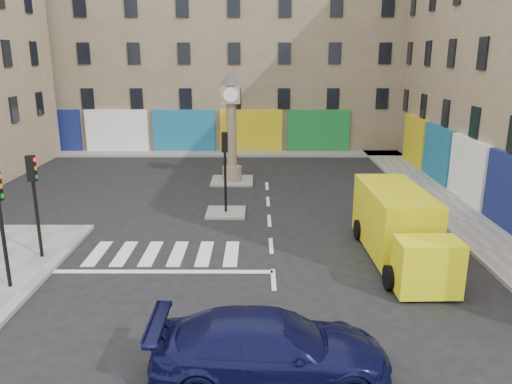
{
  "coord_description": "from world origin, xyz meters",
  "views": [
    {
      "loc": [
        -0.53,
        -14.07,
        7.21
      ],
      "look_at": [
        -0.59,
        4.61,
        2.0
      ],
      "focal_mm": 35.0,
      "sensor_mm": 36.0,
      "label": 1
    }
  ],
  "objects_px": {
    "clock_pillar": "(231,121)",
    "traffic_light_left_far": "(34,190)",
    "navy_sedan": "(270,348)",
    "traffic_light_left_near": "(0,211)",
    "yellow_van": "(399,226)",
    "traffic_light_island": "(225,159)"
  },
  "relations": [
    {
      "from": "clock_pillar",
      "to": "traffic_light_left_far",
      "type": "bearing_deg",
      "value": -118.94
    },
    {
      "from": "traffic_light_left_far",
      "to": "navy_sedan",
      "type": "relative_size",
      "value": 0.68
    },
    {
      "from": "clock_pillar",
      "to": "navy_sedan",
      "type": "xyz_separation_m",
      "value": [
        1.77,
        -18.17,
        -2.76
      ]
    },
    {
      "from": "traffic_light_left_near",
      "to": "yellow_van",
      "type": "relative_size",
      "value": 0.55
    },
    {
      "from": "navy_sedan",
      "to": "yellow_van",
      "type": "relative_size",
      "value": 0.81
    },
    {
      "from": "yellow_van",
      "to": "navy_sedan",
      "type": "bearing_deg",
      "value": -125.58
    },
    {
      "from": "traffic_light_left_near",
      "to": "navy_sedan",
      "type": "height_order",
      "value": "traffic_light_left_near"
    },
    {
      "from": "traffic_light_island",
      "to": "yellow_van",
      "type": "relative_size",
      "value": 0.55
    },
    {
      "from": "traffic_light_left_far",
      "to": "traffic_light_island",
      "type": "xyz_separation_m",
      "value": [
        6.3,
        5.4,
        -0.03
      ]
    },
    {
      "from": "traffic_light_left_far",
      "to": "clock_pillar",
      "type": "height_order",
      "value": "clock_pillar"
    },
    {
      "from": "traffic_light_left_near",
      "to": "navy_sedan",
      "type": "xyz_separation_m",
      "value": [
        8.07,
        -4.37,
        -1.84
      ]
    },
    {
      "from": "traffic_light_island",
      "to": "yellow_van",
      "type": "distance_m",
      "value": 8.44
    },
    {
      "from": "clock_pillar",
      "to": "yellow_van",
      "type": "bearing_deg",
      "value": -59.41
    },
    {
      "from": "traffic_light_island",
      "to": "traffic_light_left_far",
      "type": "bearing_deg",
      "value": -139.4
    },
    {
      "from": "traffic_light_left_far",
      "to": "clock_pillar",
      "type": "bearing_deg",
      "value": 61.06
    },
    {
      "from": "traffic_light_left_near",
      "to": "yellow_van",
      "type": "bearing_deg",
      "value": 11.78
    },
    {
      "from": "traffic_light_island",
      "to": "navy_sedan",
      "type": "bearing_deg",
      "value": -81.74
    },
    {
      "from": "traffic_light_left_far",
      "to": "traffic_light_island",
      "type": "distance_m",
      "value": 8.3
    },
    {
      "from": "traffic_light_left_near",
      "to": "yellow_van",
      "type": "xyz_separation_m",
      "value": [
        12.87,
        2.68,
        -1.42
      ]
    },
    {
      "from": "traffic_light_left_far",
      "to": "traffic_light_island",
      "type": "bearing_deg",
      "value": 40.6
    },
    {
      "from": "traffic_light_left_near",
      "to": "navy_sedan",
      "type": "relative_size",
      "value": 0.68
    },
    {
      "from": "traffic_light_left_near",
      "to": "navy_sedan",
      "type": "bearing_deg",
      "value": -28.47
    }
  ]
}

